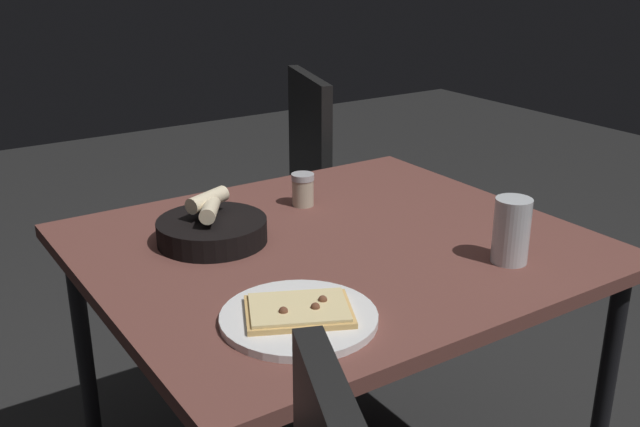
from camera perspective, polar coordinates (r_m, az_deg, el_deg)
dining_table at (r=1.62m, az=1.10°, el=-4.22°), size 0.92×1.04×0.72m
pizza_plate at (r=1.27m, az=-1.65°, el=-7.95°), size 0.27×0.27×0.04m
bread_basket at (r=1.60m, az=-8.41°, el=-1.14°), size 0.24×0.24×0.11m
beer_glass at (r=1.53m, az=14.63°, el=-1.51°), size 0.07×0.07×0.14m
pepper_shaker at (r=1.80m, az=-1.34°, el=1.73°), size 0.06×0.06×0.08m
chair_far at (r=2.52m, az=-3.25°, el=1.32°), size 0.55×0.55×0.93m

